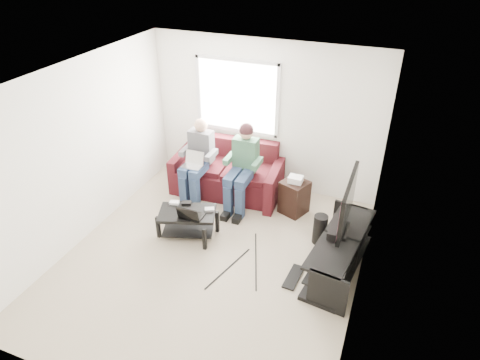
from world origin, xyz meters
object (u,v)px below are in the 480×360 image
(coffee_table, at_px, (187,218))
(tv_stand, at_px, (339,254))
(end_table, at_px, (294,196))
(sofa, at_px, (228,174))
(tv, at_px, (347,203))
(subwoofer, at_px, (320,229))

(coffee_table, relative_size, tv_stand, 0.55)
(end_table, bearing_deg, tv_stand, -49.37)
(sofa, height_order, end_table, sofa)
(tv_stand, distance_m, end_table, 1.43)
(tv, distance_m, end_table, 1.53)
(tv_stand, distance_m, tv, 0.77)
(tv_stand, bearing_deg, tv, 91.47)
(sofa, bearing_deg, tv, -28.87)
(sofa, relative_size, end_table, 2.91)
(end_table, bearing_deg, coffee_table, -138.67)
(coffee_table, bearing_deg, sofa, 87.19)
(sofa, height_order, coffee_table, sofa)
(tv_stand, relative_size, subwoofer, 3.66)
(tv, height_order, subwoofer, tv)
(coffee_table, xyz_separation_m, tv_stand, (2.27, 0.09, -0.06))
(tv, relative_size, end_table, 1.64)
(coffee_table, height_order, tv, tv)
(tv, bearing_deg, sofa, 151.13)
(sofa, relative_size, tv, 1.77)
(sofa, bearing_deg, coffee_table, -92.81)
(subwoofer, bearing_deg, tv_stand, -51.59)
(tv, bearing_deg, coffee_table, -175.24)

